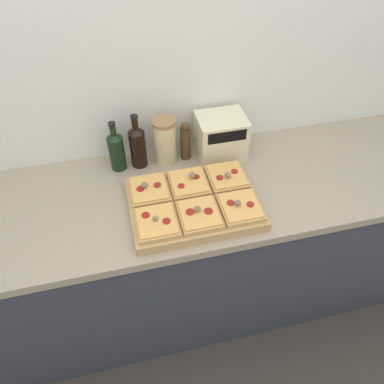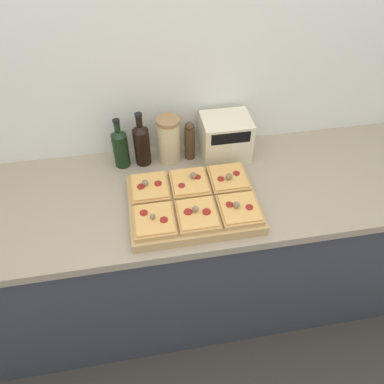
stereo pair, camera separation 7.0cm
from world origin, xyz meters
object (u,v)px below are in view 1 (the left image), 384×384
object	(u,v)px
wine_bottle	(138,145)
pepper_mill	(186,141)
grain_jar_tall	(165,141)
toaster_oven	(221,136)
olive_oil_bottle	(116,150)
cutting_board	(194,204)

from	to	relation	value
wine_bottle	pepper_mill	distance (m)	0.22
grain_jar_tall	toaster_oven	xyz separation A→B (m)	(0.26, -0.01, -0.01)
olive_oil_bottle	wine_bottle	distance (m)	0.10
pepper_mill	grain_jar_tall	bearing A→B (deg)	180.00
cutting_board	wine_bottle	size ratio (longest dim) A/B	1.96
wine_bottle	pepper_mill	xyz separation A→B (m)	(0.22, 0.00, -0.01)
cutting_board	toaster_oven	size ratio (longest dim) A/B	2.13
pepper_mill	toaster_oven	distance (m)	0.17
toaster_oven	cutting_board	bearing A→B (deg)	-123.22
olive_oil_bottle	toaster_oven	size ratio (longest dim) A/B	1.00
cutting_board	pepper_mill	size ratio (longest dim) A/B	2.66
cutting_board	toaster_oven	distance (m)	0.38
pepper_mill	toaster_oven	xyz separation A→B (m)	(0.16, -0.01, 0.01)
cutting_board	wine_bottle	bearing A→B (deg)	118.55
toaster_oven	olive_oil_bottle	bearing A→B (deg)	178.40
olive_oil_bottle	pepper_mill	distance (m)	0.32
olive_oil_bottle	toaster_oven	xyz separation A→B (m)	(0.48, -0.01, 0.00)
wine_bottle	grain_jar_tall	xyz separation A→B (m)	(0.12, 0.00, 0.00)
olive_oil_bottle	grain_jar_tall	xyz separation A→B (m)	(0.22, -0.00, 0.01)
wine_bottle	toaster_oven	xyz separation A→B (m)	(0.38, -0.01, -0.01)
pepper_mill	wine_bottle	bearing A→B (deg)	180.00
pepper_mill	toaster_oven	world-z (taller)	toaster_oven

